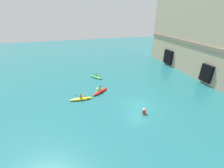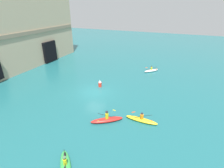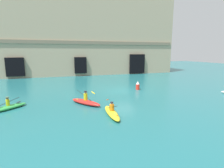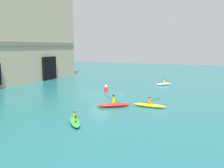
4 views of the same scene
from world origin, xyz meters
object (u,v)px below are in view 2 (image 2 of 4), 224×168
kayak_yellow (142,120)px  kayak_red (107,120)px  kayak_white (151,70)px  marker_buoy (100,84)px  kayak_green (65,165)px

kayak_yellow → kayak_red: (-1.44, 3.33, 0.04)m
kayak_white → marker_buoy: (-9.33, 5.76, 0.27)m
kayak_yellow → kayak_white: (15.23, 2.00, 0.01)m
kayak_green → marker_buoy: bearing=-24.8°
kayak_white → marker_buoy: marker_buoy is taller
marker_buoy → kayak_green: bearing=-164.1°
kayak_yellow → kayak_green: bearing=66.2°
kayak_yellow → kayak_green: (-7.80, 3.86, -0.01)m
kayak_red → kayak_white: bearing=-130.7°
kayak_white → marker_buoy: size_ratio=2.35×
marker_buoy → kayak_yellow: bearing=-127.2°
kayak_yellow → kayak_white: bearing=-79.9°
kayak_yellow → kayak_red: kayak_red is taller
kayak_green → kayak_white: bearing=-45.3°
kayak_white → marker_buoy: 10.97m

